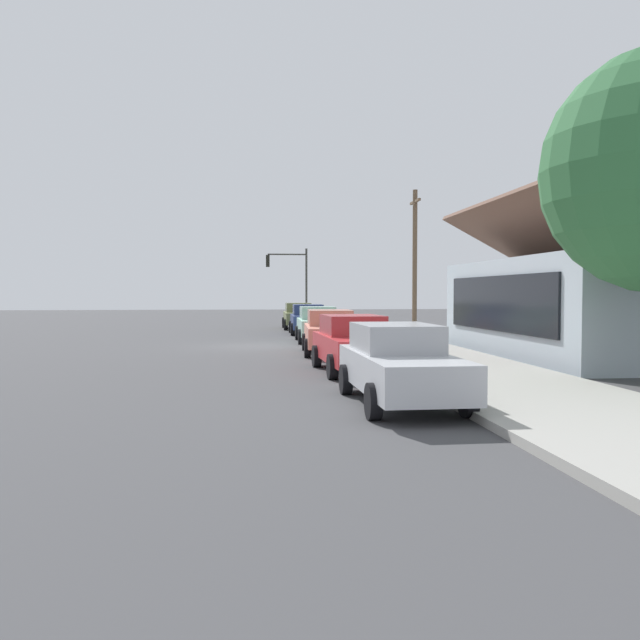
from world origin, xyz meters
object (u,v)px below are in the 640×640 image
at_px(car_cherry, 355,343).
at_px(traffic_light_main, 291,274).
at_px(fire_hydrant_red, 337,326).
at_px(car_navy, 308,319).
at_px(car_coral, 330,331).
at_px(car_olive, 298,316).
at_px(utility_pole_wooden, 415,260).
at_px(car_seafoam, 318,324).
at_px(car_silver, 399,363).

distance_m(car_cherry, traffic_light_main, 26.44).
bearing_deg(car_cherry, fire_hydrant_red, 171.89).
distance_m(car_navy, fire_hydrant_red, 2.29).
xyz_separation_m(car_navy, car_coral, (11.53, -0.25, 0.00)).
distance_m(car_olive, traffic_light_main, 4.66).
height_order(car_coral, utility_pole_wooden, utility_pole_wooden).
xyz_separation_m(car_olive, traffic_light_main, (-3.81, -0.22, 2.68)).
xyz_separation_m(car_seafoam, car_coral, (5.81, -0.17, 0.00)).
height_order(car_olive, fire_hydrant_red, car_olive).
relative_size(car_olive, car_navy, 1.09).
xyz_separation_m(car_seafoam, fire_hydrant_red, (-3.88, 1.39, -0.32)).
height_order(car_olive, car_navy, same).
bearing_deg(car_coral, car_olive, -177.17).
bearing_deg(car_navy, car_coral, 0.36).
bearing_deg(car_olive, car_navy, 2.38).
distance_m(car_silver, traffic_light_main, 31.83).
bearing_deg(car_silver, car_olive, 178.94).
distance_m(car_silver, utility_pole_wooden, 21.50).
bearing_deg(car_silver, traffic_light_main, 179.38).
height_order(car_cherry, fire_hydrant_red, car_cherry).
relative_size(car_navy, car_seafoam, 0.98).
bearing_deg(utility_pole_wooden, fire_hydrant_red, -94.40).
relative_size(car_navy, car_coral, 0.94).
distance_m(car_coral, car_silver, 11.15).
relative_size(car_seafoam, car_coral, 0.96).
bearing_deg(utility_pole_wooden, traffic_light_main, -153.17).
distance_m(car_navy, car_seafoam, 5.72).
xyz_separation_m(car_cherry, fire_hydrant_red, (-15.42, 1.60, -0.32)).
bearing_deg(car_coral, traffic_light_main, -176.47).
xyz_separation_m(car_seafoam, car_silver, (16.96, -0.18, 0.00)).
relative_size(car_navy, utility_pole_wooden, 0.59).
xyz_separation_m(car_olive, car_coral, (16.76, -0.13, 0.00)).
bearing_deg(car_navy, utility_pole_wooden, 69.56).
relative_size(car_navy, car_silver, 0.91).
height_order(car_olive, car_cherry, same).
bearing_deg(traffic_light_main, car_cherry, 0.14).
height_order(car_coral, traffic_light_main, traffic_light_main).
bearing_deg(utility_pole_wooden, car_coral, -30.66).
bearing_deg(car_olive, car_coral, 0.60).
relative_size(car_olive, car_cherry, 1.04).
bearing_deg(car_coral, car_silver, 3.22).
relative_size(car_seafoam, fire_hydrant_red, 6.32).
height_order(car_navy, car_seafoam, same).
distance_m(car_seafoam, car_cherry, 11.55).
bearing_deg(car_navy, car_olive, -177.05).
height_order(car_cherry, traffic_light_main, traffic_light_main).
bearing_deg(car_cherry, car_navy, 176.86).
height_order(car_seafoam, car_silver, same).
bearing_deg(car_seafoam, traffic_light_main, -177.40).
bearing_deg(car_seafoam, fire_hydrant_red, 161.80).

